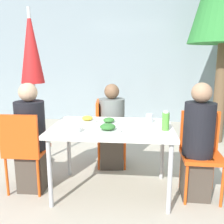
{
  "coord_description": "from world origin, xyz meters",
  "views": [
    {
      "loc": [
        0.24,
        -2.49,
        1.43
      ],
      "look_at": [
        0.0,
        0.0,
        0.89
      ],
      "focal_mm": 40.0,
      "sensor_mm": 36.0,
      "label": 1
    }
  ],
  "objects_px": {
    "person_left": "(31,140)",
    "person_far": "(112,129)",
    "chair_far": "(106,128)",
    "bottle": "(166,121)",
    "drinking_cup": "(149,118)",
    "chair_right": "(201,147)",
    "salad_bowl": "(73,129)",
    "chair_left": "(24,146)",
    "closed_umbrella": "(32,56)",
    "person_right": "(198,144)"
  },
  "relations": [
    {
      "from": "bottle",
      "to": "salad_bowl",
      "type": "bearing_deg",
      "value": -170.88
    },
    {
      "from": "chair_right",
      "to": "drinking_cup",
      "type": "xyz_separation_m",
      "value": [
        -0.53,
        0.13,
        0.27
      ]
    },
    {
      "from": "person_far",
      "to": "drinking_cup",
      "type": "xyz_separation_m",
      "value": [
        0.46,
        -0.47,
        0.27
      ]
    },
    {
      "from": "person_far",
      "to": "closed_umbrella",
      "type": "xyz_separation_m",
      "value": [
        -1.04,
        0.01,
        0.93
      ]
    },
    {
      "from": "chair_right",
      "to": "person_far",
      "type": "bearing_deg",
      "value": -29.81
    },
    {
      "from": "drinking_cup",
      "to": "person_right",
      "type": "bearing_deg",
      "value": -23.0
    },
    {
      "from": "chair_far",
      "to": "bottle",
      "type": "relative_size",
      "value": 4.65
    },
    {
      "from": "chair_right",
      "to": "drinking_cup",
      "type": "relative_size",
      "value": 9.1
    },
    {
      "from": "person_left",
      "to": "bottle",
      "type": "xyz_separation_m",
      "value": [
        1.41,
        -0.08,
        0.27
      ]
    },
    {
      "from": "person_far",
      "to": "closed_umbrella",
      "type": "bearing_deg",
      "value": -96.43
    },
    {
      "from": "chair_right",
      "to": "closed_umbrella",
      "type": "distance_m",
      "value": 2.32
    },
    {
      "from": "person_right",
      "to": "person_left",
      "type": "bearing_deg",
      "value": 1.15
    },
    {
      "from": "chair_left",
      "to": "closed_umbrella",
      "type": "height_order",
      "value": "closed_umbrella"
    },
    {
      "from": "chair_left",
      "to": "person_far",
      "type": "relative_size",
      "value": 0.79
    },
    {
      "from": "chair_left",
      "to": "chair_far",
      "type": "relative_size",
      "value": 1.0
    },
    {
      "from": "bottle",
      "to": "salad_bowl",
      "type": "relative_size",
      "value": 1.21
    },
    {
      "from": "drinking_cup",
      "to": "salad_bowl",
      "type": "xyz_separation_m",
      "value": [
        -0.75,
        -0.42,
        -0.02
      ]
    },
    {
      "from": "chair_left",
      "to": "chair_right",
      "type": "height_order",
      "value": "same"
    },
    {
      "from": "person_right",
      "to": "drinking_cup",
      "type": "relative_size",
      "value": 12.36
    },
    {
      "from": "person_far",
      "to": "bottle",
      "type": "bearing_deg",
      "value": 32.76
    },
    {
      "from": "person_left",
      "to": "closed_umbrella",
      "type": "relative_size",
      "value": 0.58
    },
    {
      "from": "closed_umbrella",
      "to": "salad_bowl",
      "type": "distance_m",
      "value": 1.36
    },
    {
      "from": "chair_left",
      "to": "salad_bowl",
      "type": "bearing_deg",
      "value": -15.05
    },
    {
      "from": "bottle",
      "to": "person_left",
      "type": "bearing_deg",
      "value": 176.73
    },
    {
      "from": "chair_far",
      "to": "drinking_cup",
      "type": "xyz_separation_m",
      "value": [
        0.54,
        -0.51,
        0.27
      ]
    },
    {
      "from": "chair_left",
      "to": "chair_right",
      "type": "bearing_deg",
      "value": 3.77
    },
    {
      "from": "chair_far",
      "to": "bottle",
      "type": "height_order",
      "value": "bottle"
    },
    {
      "from": "chair_left",
      "to": "closed_umbrella",
      "type": "bearing_deg",
      "value": 102.0
    },
    {
      "from": "chair_left",
      "to": "person_right",
      "type": "height_order",
      "value": "person_right"
    },
    {
      "from": "bottle",
      "to": "salad_bowl",
      "type": "height_order",
      "value": "bottle"
    },
    {
      "from": "person_right",
      "to": "chair_far",
      "type": "relative_size",
      "value": 1.36
    },
    {
      "from": "chair_right",
      "to": "person_far",
      "type": "distance_m",
      "value": 1.16
    },
    {
      "from": "person_left",
      "to": "drinking_cup",
      "type": "height_order",
      "value": "person_left"
    },
    {
      "from": "bottle",
      "to": "chair_far",
      "type": "bearing_deg",
      "value": 130.72
    },
    {
      "from": "person_left",
      "to": "person_far",
      "type": "distance_m",
      "value": 1.05
    },
    {
      "from": "person_far",
      "to": "chair_right",
      "type": "bearing_deg",
      "value": 53.16
    },
    {
      "from": "bottle",
      "to": "drinking_cup",
      "type": "bearing_deg",
      "value": 116.63
    },
    {
      "from": "closed_umbrella",
      "to": "salad_bowl",
      "type": "bearing_deg",
      "value": -50.53
    },
    {
      "from": "chair_right",
      "to": "chair_far",
      "type": "bearing_deg",
      "value": -29.45
    },
    {
      "from": "bottle",
      "to": "drinking_cup",
      "type": "xyz_separation_m",
      "value": [
        -0.14,
        0.28,
        -0.04
      ]
    },
    {
      "from": "person_left",
      "to": "closed_umbrella",
      "type": "bearing_deg",
      "value": 107.2
    },
    {
      "from": "salad_bowl",
      "to": "bottle",
      "type": "bearing_deg",
      "value": 9.12
    },
    {
      "from": "chair_far",
      "to": "closed_umbrella",
      "type": "height_order",
      "value": "closed_umbrella"
    },
    {
      "from": "person_right",
      "to": "drinking_cup",
      "type": "bearing_deg",
      "value": -21.74
    },
    {
      "from": "person_left",
      "to": "person_far",
      "type": "bearing_deg",
      "value": 38.76
    },
    {
      "from": "person_far",
      "to": "person_left",
      "type": "bearing_deg",
      "value": -55.96
    },
    {
      "from": "closed_umbrella",
      "to": "bottle",
      "type": "xyz_separation_m",
      "value": [
        1.64,
        -0.77,
        -0.62
      ]
    },
    {
      "from": "bottle",
      "to": "chair_right",
      "type": "bearing_deg",
      "value": 21.65
    },
    {
      "from": "chair_right",
      "to": "bottle",
      "type": "height_order",
      "value": "bottle"
    },
    {
      "from": "chair_right",
      "to": "salad_bowl",
      "type": "relative_size",
      "value": 5.62
    }
  ]
}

